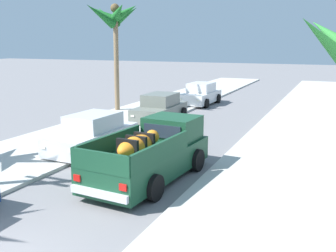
{
  "coord_description": "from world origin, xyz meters",
  "views": [
    {
      "loc": [
        6.16,
        -4.42,
        4.3
      ],
      "look_at": [
        0.34,
        8.84,
        1.2
      ],
      "focal_mm": 41.52,
      "sensor_mm": 36.0,
      "label": 1
    }
  ],
  "objects_px": {
    "pickup_truck": "(152,154)",
    "car_right_mid": "(93,134)",
    "car_left_near": "(160,108)",
    "palm_tree_right_fore": "(114,20)",
    "car_left_mid": "(201,94)"
  },
  "relations": [
    {
      "from": "car_left_mid",
      "to": "palm_tree_right_fore",
      "type": "height_order",
      "value": "palm_tree_right_fore"
    },
    {
      "from": "car_right_mid",
      "to": "car_left_mid",
      "type": "bearing_deg",
      "value": 90.16
    },
    {
      "from": "pickup_truck",
      "to": "car_right_mid",
      "type": "xyz_separation_m",
      "value": [
        -3.57,
        1.88,
        -0.1
      ]
    },
    {
      "from": "palm_tree_right_fore",
      "to": "pickup_truck",
      "type": "bearing_deg",
      "value": -53.65
    },
    {
      "from": "pickup_truck",
      "to": "car_right_mid",
      "type": "height_order",
      "value": "pickup_truck"
    },
    {
      "from": "car_left_mid",
      "to": "car_right_mid",
      "type": "xyz_separation_m",
      "value": [
        0.04,
        -13.4,
        0.0
      ]
    },
    {
      "from": "pickup_truck",
      "to": "car_right_mid",
      "type": "relative_size",
      "value": 1.24
    },
    {
      "from": "car_left_near",
      "to": "palm_tree_right_fore",
      "type": "height_order",
      "value": "palm_tree_right_fore"
    },
    {
      "from": "car_left_near",
      "to": "palm_tree_right_fore",
      "type": "bearing_deg",
      "value": 155.92
    },
    {
      "from": "pickup_truck",
      "to": "car_left_near",
      "type": "distance_m",
      "value": 9.42
    },
    {
      "from": "palm_tree_right_fore",
      "to": "car_left_near",
      "type": "bearing_deg",
      "value": -24.08
    },
    {
      "from": "pickup_truck",
      "to": "car_right_mid",
      "type": "bearing_deg",
      "value": 152.18
    },
    {
      "from": "car_right_mid",
      "to": "car_left_near",
      "type": "bearing_deg",
      "value": 91.33
    },
    {
      "from": "car_left_near",
      "to": "palm_tree_right_fore",
      "type": "relative_size",
      "value": 0.64
    },
    {
      "from": "car_left_near",
      "to": "car_left_mid",
      "type": "relative_size",
      "value": 1.0
    }
  ]
}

